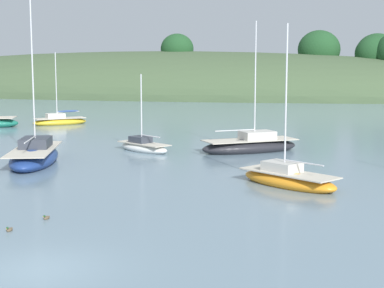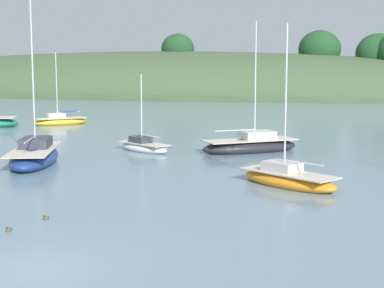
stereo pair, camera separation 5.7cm
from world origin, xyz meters
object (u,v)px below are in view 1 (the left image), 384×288
Objects in this scene: sailboat_black_sloop at (251,146)px; duck_straggler at (46,218)px; sailboat_blue_center at (35,156)px; sailboat_navy_dinghy at (143,147)px; sailboat_orange_cutter at (60,121)px; duck_lone_right at (9,230)px; sailboat_grey_yawl at (288,179)px.

sailboat_black_sloop reaches higher than duck_straggler.
sailboat_blue_center is 1.93× the size of sailboat_navy_dinghy.
sailboat_orange_cutter reaches higher than duck_lone_right.
sailboat_black_sloop is 1.67× the size of sailboat_navy_dinghy.
sailboat_grey_yawl is 14.36m from duck_lone_right.
sailboat_orange_cutter is (-13.94, 15.47, 0.05)m from sailboat_navy_dinghy.
sailboat_black_sloop is at bearing -33.31° from sailboat_orange_cutter.
duck_lone_right is (6.41, -14.01, -0.41)m from sailboat_blue_center.
sailboat_grey_yawl is (15.87, -3.21, -0.10)m from sailboat_blue_center.
duck_straggler is 1.98m from duck_lone_right.
sailboat_navy_dinghy is at bearing -47.98° from sailboat_orange_cutter.
sailboat_navy_dinghy is 0.75× the size of sailboat_orange_cutter.
sailboat_navy_dinghy is 13.17× the size of duck_lone_right.
sailboat_orange_cutter is 37.73m from duck_straggler.
sailboat_blue_center is at bearing 168.56° from sailboat_grey_yawl.
sailboat_black_sloop is 1.26× the size of sailboat_orange_cutter.
duck_straggler is at bearing -135.05° from sailboat_grey_yawl.
sailboat_black_sloop is at bearing 33.01° from sailboat_blue_center.
sailboat_black_sloop is 11.78m from sailboat_grey_yawl.
sailboat_blue_center is 25.49× the size of duck_lone_right.
duck_straggler is at bearing -83.89° from sailboat_navy_dinghy.
sailboat_black_sloop is 1.11× the size of sailboat_grey_yawl.
sailboat_black_sloop is at bearing 107.21° from sailboat_grey_yawl.
sailboat_navy_dinghy reaches higher than duck_straggler.
sailboat_blue_center is 8.26m from sailboat_navy_dinghy.
sailboat_orange_cutter is at bearing 112.15° from sailboat_blue_center.
sailboat_blue_center reaches higher than sailboat_orange_cutter.
duck_straggler is (15.94, -34.20, -0.30)m from sailboat_orange_cutter.
sailboat_blue_center is 25.38× the size of duck_straggler.
sailboat_grey_yawl reaches higher than duck_lone_right.
sailboat_blue_center is at bearing -67.85° from sailboat_orange_cutter.
sailboat_blue_center reaches higher than duck_straggler.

